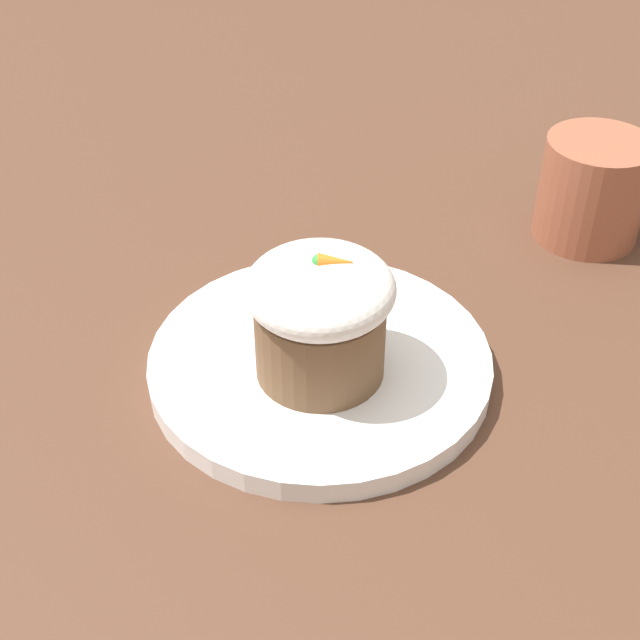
# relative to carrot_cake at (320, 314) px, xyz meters

# --- Properties ---
(ground_plane) EXTENTS (4.00, 4.00, 0.00)m
(ground_plane) POSITION_rel_carrot_cake_xyz_m (-0.00, 0.02, -0.06)
(ground_plane) COLOR #513323
(dessert_plate) EXTENTS (0.23, 0.23, 0.02)m
(dessert_plate) POSITION_rel_carrot_cake_xyz_m (-0.00, 0.02, -0.05)
(dessert_plate) COLOR white
(dessert_plate) RESTS_ON ground_plane
(carrot_cake) EXTENTS (0.09, 0.09, 0.09)m
(carrot_cake) POSITION_rel_carrot_cake_xyz_m (0.00, 0.00, 0.00)
(carrot_cake) COLOR brown
(carrot_cake) RESTS_ON dessert_plate
(spoon) EXTENTS (0.08, 0.11, 0.01)m
(spoon) POSITION_rel_carrot_cake_xyz_m (0.01, 0.04, -0.04)
(spoon) COLOR #B7B7BC
(spoon) RESTS_ON dessert_plate
(coffee_cup) EXTENTS (0.12, 0.08, 0.08)m
(coffee_cup) POSITION_rel_carrot_cake_xyz_m (0.22, 0.18, -0.02)
(coffee_cup) COLOR #9E563D
(coffee_cup) RESTS_ON ground_plane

